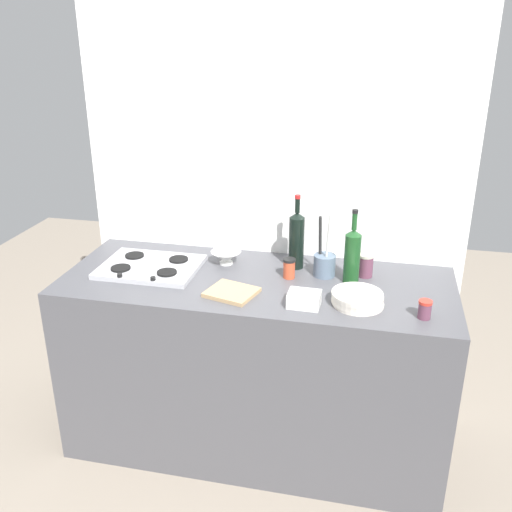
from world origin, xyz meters
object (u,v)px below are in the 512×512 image
object	(u,v)px
plate_stack	(357,299)
condiment_jar_spare	(365,265)
wine_bottle_mid_left	(296,239)
butter_dish	(304,299)
cutting_board	(232,292)
condiment_jar_rear	(289,268)
mixing_bowl	(226,257)
utensil_crock	(324,264)
condiment_jar_front	(425,309)
stovetop_hob	(150,267)
wine_bottle_leftmost	(352,255)

from	to	relation	value
plate_stack	condiment_jar_spare	distance (m)	0.30
wine_bottle_mid_left	butter_dish	xyz separation A→B (m)	(0.10, -0.39, -0.11)
plate_stack	cutting_board	size ratio (longest dim) A/B	1.09
condiment_jar_spare	cutting_board	xyz separation A→B (m)	(-0.56, -0.32, -0.05)
wine_bottle_mid_left	plate_stack	bearing A→B (deg)	-47.01
wine_bottle_mid_left	condiment_jar_rear	distance (m)	0.16
condiment_jar_rear	butter_dish	bearing A→B (deg)	-67.92
mixing_bowl	cutting_board	xyz separation A→B (m)	(0.11, -0.32, -0.03)
wine_bottle_mid_left	utensil_crock	xyz separation A→B (m)	(0.14, -0.07, -0.09)
condiment_jar_front	condiment_jar_spare	distance (m)	0.44
wine_bottle_mid_left	condiment_jar_rear	bearing A→B (deg)	-95.41
butter_dish	wine_bottle_mid_left	bearing A→B (deg)	103.70
condiment_jar_front	plate_stack	bearing A→B (deg)	167.40
mixing_bowl	condiment_jar_spare	distance (m)	0.67
condiment_jar_rear	stovetop_hob	bearing A→B (deg)	-175.78
wine_bottle_mid_left	condiment_jar_front	distance (m)	0.71
wine_bottle_leftmost	butter_dish	xyz separation A→B (m)	(-0.17, -0.28, -0.10)
wine_bottle_leftmost	condiment_jar_front	size ratio (longest dim) A/B	4.46
butter_dish	condiment_jar_front	xyz separation A→B (m)	(0.49, -0.00, 0.01)
stovetop_hob	wine_bottle_mid_left	distance (m)	0.71
stovetop_hob	cutting_board	size ratio (longest dim) A/B	2.28
condiment_jar_rear	utensil_crock	bearing A→B (deg)	20.75
plate_stack	condiment_jar_front	xyz separation A→B (m)	(0.27, -0.06, 0.01)
mixing_bowl	condiment_jar_front	distance (m)	0.99
plate_stack	butter_dish	distance (m)	0.22
butter_dish	utensil_crock	world-z (taller)	utensil_crock
utensil_crock	condiment_jar_spare	bearing A→B (deg)	10.83
stovetop_hob	mixing_bowl	world-z (taller)	mixing_bowl
wine_bottle_leftmost	condiment_jar_spare	xyz separation A→B (m)	(0.06, 0.08, -0.08)
condiment_jar_front	condiment_jar_rear	distance (m)	0.65
stovetop_hob	mixing_bowl	distance (m)	0.37
condiment_jar_spare	condiment_jar_front	bearing A→B (deg)	-55.37
stovetop_hob	wine_bottle_mid_left	xyz separation A→B (m)	(0.68, 0.18, 0.13)
utensil_crock	stovetop_hob	bearing A→B (deg)	-172.50
stovetop_hob	mixing_bowl	xyz separation A→B (m)	(0.34, 0.14, 0.02)
wine_bottle_leftmost	butter_dish	size ratio (longest dim) A/B	2.56
stovetop_hob	condiment_jar_spare	distance (m)	1.02
wine_bottle_leftmost	cutting_board	size ratio (longest dim) A/B	1.71
mixing_bowl	butter_dish	xyz separation A→B (m)	(0.44, -0.36, -0.01)
mixing_bowl	wine_bottle_mid_left	bearing A→B (deg)	5.37
plate_stack	utensil_crock	xyz separation A→B (m)	(-0.17, 0.27, 0.03)
wine_bottle_leftmost	utensil_crock	world-z (taller)	wine_bottle_leftmost
stovetop_hob	cutting_board	bearing A→B (deg)	-21.54
butter_dish	condiment_jar_front	bearing A→B (deg)	-0.28
wine_bottle_mid_left	utensil_crock	distance (m)	0.18
stovetop_hob	utensil_crock	world-z (taller)	utensil_crock
wine_bottle_leftmost	condiment_jar_front	distance (m)	0.43
stovetop_hob	condiment_jar_front	distance (m)	1.28
plate_stack	cutting_board	world-z (taller)	plate_stack
stovetop_hob	condiment_jar_spare	size ratio (longest dim) A/B	4.17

